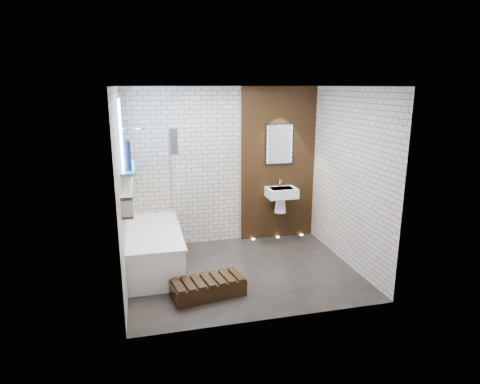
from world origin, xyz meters
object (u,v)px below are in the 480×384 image
object	(u,v)px
bathtub	(154,249)
washbasin	(281,196)
bath_screen	(173,175)
walnut_step	(208,288)
led_mirror	(279,144)

from	to	relation	value
bathtub	washbasin	distance (m)	2.32
bath_screen	walnut_step	world-z (taller)	bath_screen
led_mirror	washbasin	bearing A→B (deg)	-90.00
bathtub	bath_screen	bearing A→B (deg)	51.10
bathtub	walnut_step	size ratio (longest dim) A/B	1.90
bathtub	led_mirror	xyz separation A→B (m)	(2.17, 0.78, 1.36)
bath_screen	led_mirror	xyz separation A→B (m)	(1.82, 0.34, 0.37)
bathtub	washbasin	size ratio (longest dim) A/B	3.00
bathtub	bath_screen	world-z (taller)	bath_screen
bath_screen	walnut_step	size ratio (longest dim) A/B	1.53
bathtub	bath_screen	size ratio (longest dim) A/B	1.24
washbasin	bathtub	bearing A→B (deg)	-163.99
bath_screen	walnut_step	xyz separation A→B (m)	(0.27, -1.47, -1.18)
led_mirror	walnut_step	xyz separation A→B (m)	(-1.55, -1.81, -1.55)
led_mirror	bath_screen	bearing A→B (deg)	-169.34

